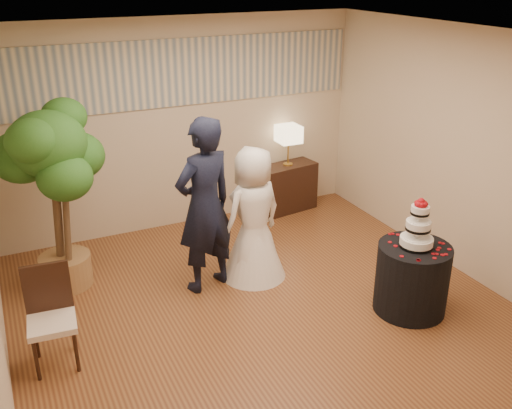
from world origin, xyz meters
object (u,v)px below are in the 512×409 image
bride (254,214)px  ficus_tree (55,198)px  groom (205,206)px  side_chair (52,320)px  cake_table (412,278)px  wedding_cake (419,223)px  table_lamp (288,145)px  console (287,187)px

bride → ficus_tree: bearing=-34.4°
groom → side_chair: (-1.73, -0.70, -0.51)m
bride → cake_table: size_ratio=2.09×
ficus_tree → side_chair: size_ratio=2.25×
cake_table → ficus_tree: ficus_tree is taller
groom → ficus_tree: ficus_tree is taller
wedding_cake → side_chair: bearing=169.2°
groom → table_lamp: bearing=-157.2°
side_chair → cake_table: bearing=-5.9°
ficus_tree → bride: bearing=-19.6°
groom → ficus_tree: 1.60m
groom → side_chair: bearing=5.3°
groom → cake_table: groom is taller
cake_table → groom: bearing=142.1°
bride → wedding_cake: (1.18, -1.36, 0.23)m
console → table_lamp: 0.64m
ficus_tree → wedding_cake: bearing=-33.0°
bride → cake_table: (1.18, -1.36, -0.41)m
table_lamp → bride: bearing=-129.7°
groom → bride: (0.58, -0.01, -0.20)m
bride → side_chair: 2.43m
bride → cake_table: bride is taller
console → groom: bearing=-148.8°
table_lamp → side_chair: size_ratio=0.61×
table_lamp → ficus_tree: size_ratio=0.27×
bride → side_chair: (-2.31, -0.70, -0.31)m
wedding_cake → side_chair: 3.59m
console → side_chair: size_ratio=0.89×
bride → console: 2.04m
cake_table → side_chair: size_ratio=0.79×
wedding_cake → ficus_tree: ficus_tree is taller
ficus_tree → side_chair: bearing=-101.9°
cake_table → table_lamp: size_ratio=1.29×
side_chair → console: bearing=36.7°
console → table_lamp: bearing=0.0°
wedding_cake → groom: bearing=142.1°
table_lamp → ficus_tree: bearing=-166.1°
bride → console: bride is taller
cake_table → side_chair: (-3.49, 0.66, 0.10)m
console → ficus_tree: (-3.29, -0.82, 0.72)m
groom → table_lamp: size_ratio=3.40×
bride → ficus_tree: ficus_tree is taller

